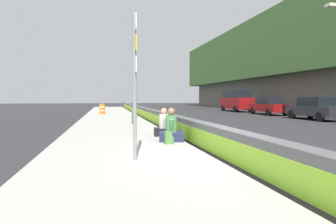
% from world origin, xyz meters
% --- Properties ---
extents(ground_plane, '(160.00, 160.00, 0.00)m').
position_xyz_m(ground_plane, '(0.00, 0.00, 0.00)').
color(ground_plane, '#2B2B2D').
rests_on(ground_plane, ground).
extents(sidewalk_strip, '(80.00, 4.40, 0.14)m').
position_xyz_m(sidewalk_strip, '(0.00, 2.65, 0.07)').
color(sidewalk_strip, '#A8A59E').
rests_on(sidewalk_strip, ground_plane).
extents(jersey_barrier, '(76.00, 0.45, 0.85)m').
position_xyz_m(jersey_barrier, '(0.00, 0.00, 0.42)').
color(jersey_barrier, '#545456').
rests_on(jersey_barrier, ground_plane).
extents(route_sign_post, '(0.44, 0.09, 3.60)m').
position_xyz_m(route_sign_post, '(0.00, 2.41, 2.23)').
color(route_sign_post, gray).
rests_on(route_sign_post, sidewalk_strip).
extents(fire_hydrant, '(0.26, 0.46, 0.88)m').
position_xyz_m(fire_hydrant, '(8.99, 1.53, 0.59)').
color(fire_hydrant, '#47663D').
rests_on(fire_hydrant, sidewalk_strip).
extents(seated_person_foreground, '(0.86, 0.96, 1.16)m').
position_xyz_m(seated_person_foreground, '(2.62, 0.86, 0.50)').
color(seated_person_foreground, '#23284C').
rests_on(seated_person_foreground, sidewalk_strip).
extents(seated_person_middle, '(0.78, 0.88, 1.10)m').
position_xyz_m(seated_person_middle, '(4.00, 0.83, 0.49)').
color(seated_person_middle, black).
rests_on(seated_person_middle, sidewalk_strip).
extents(backpack, '(0.32, 0.28, 0.40)m').
position_xyz_m(backpack, '(2.07, 1.10, 0.33)').
color(backpack, '#4C7A3D').
rests_on(backpack, sidewalk_strip).
extents(construction_barrel, '(0.54, 0.54, 0.95)m').
position_xyz_m(construction_barrel, '(19.45, 3.40, 0.62)').
color(construction_barrel, orange).
rests_on(construction_barrel, sidewalk_strip).
extents(parked_car_third, '(4.51, 1.96, 1.71)m').
position_xyz_m(parked_car_third, '(10.67, -12.14, 0.86)').
color(parked_car_third, '#28282D').
rests_on(parked_car_third, ground_plane).
extents(parked_car_fourth, '(4.56, 2.07, 1.71)m').
position_xyz_m(parked_car_fourth, '(16.91, -12.32, 0.86)').
color(parked_car_fourth, maroon).
rests_on(parked_car_fourth, ground_plane).
extents(parked_car_midline, '(5.11, 2.12, 2.56)m').
position_xyz_m(parked_car_midline, '(23.34, -12.20, 1.35)').
color(parked_car_midline, maroon).
rests_on(parked_car_midline, ground_plane).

